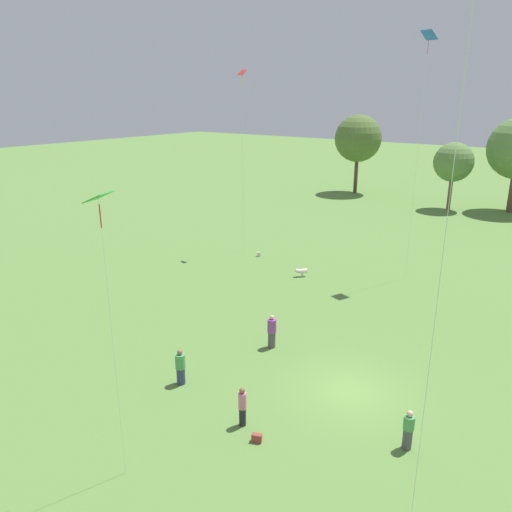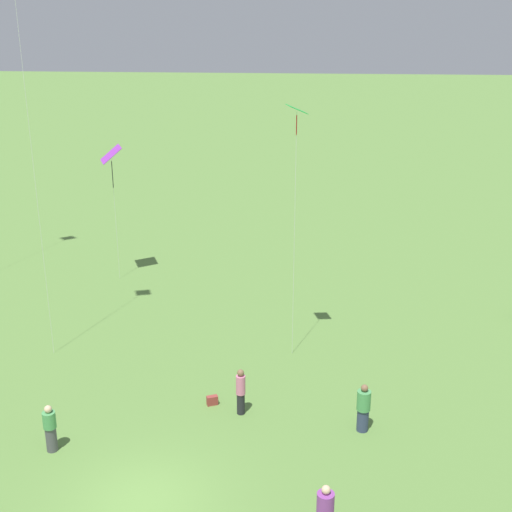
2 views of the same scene
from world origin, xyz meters
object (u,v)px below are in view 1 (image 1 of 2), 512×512
object	(u,v)px
kite_2	(242,90)
person_4	(242,406)
picnic_bag_1	(257,438)
person_2	(272,332)
picnic_bag_0	(259,254)
person_3	(180,367)
dog_0	(301,271)
kite_5	(100,214)
kite_6	(428,50)
person_0	(408,430)

from	to	relation	value
kite_2	person_4	bearing A→B (deg)	3.28
kite_2	picnic_bag_1	world-z (taller)	kite_2
person_2	kite_2	world-z (taller)	kite_2
person_2	picnic_bag_0	world-z (taller)	person_2
person_3	dog_0	bearing A→B (deg)	-175.29
person_4	kite_2	bearing A→B (deg)	-99.95
kite_5	picnic_bag_0	distance (m)	26.96
kite_6	picnic_bag_1	xyz separation A→B (m)	(2.02, -21.08, -15.29)
dog_0	person_0	bearing A→B (deg)	174.07
kite_6	picnic_bag_1	size ratio (longest dim) A/B	38.23
kite_5	person_3	bearing A→B (deg)	-126.61
person_4	picnic_bag_1	world-z (taller)	person_4
kite_5	kite_6	size ratio (longest dim) A/B	0.60
kite_5	dog_0	world-z (taller)	kite_5
person_2	kite_5	bearing A→B (deg)	-154.87
person_0	person_2	distance (m)	9.33
picnic_bag_0	picnic_bag_1	world-z (taller)	picnic_bag_0
kite_5	picnic_bag_1	distance (m)	10.46
kite_5	picnic_bag_1	size ratio (longest dim) A/B	23.10
picnic_bag_0	person_2	bearing A→B (deg)	-51.31
kite_2	picnic_bag_0	bearing A→B (deg)	39.29
picnic_bag_0	picnic_bag_1	xyz separation A→B (m)	(13.64, -18.78, -0.01)
kite_5	dog_0	xyz separation A→B (m)	(-5.53, 20.83, -8.96)
person_2	picnic_bag_0	bearing A→B (deg)	57.82
person_2	person_3	distance (m)	5.55
person_4	person_2	bearing A→B (deg)	-113.07
kite_6	kite_5	bearing A→B (deg)	154.07
person_4	picnic_bag_0	xyz separation A→B (m)	(-12.56, 18.29, -0.70)
person_2	person_4	bearing A→B (deg)	-136.22
picnic_bag_0	kite_6	bearing A→B (deg)	11.20
kite_2	picnic_bag_1	size ratio (longest dim) A/B	33.57
kite_5	dog_0	bearing A→B (deg)	-136.87
dog_0	picnic_bag_1	bearing A→B (deg)	156.69
person_3	dog_0	size ratio (longest dim) A/B	2.14
picnic_bag_0	person_4	bearing A→B (deg)	-55.51
person_0	person_4	world-z (taller)	person_4
person_4	picnic_bag_0	world-z (taller)	person_4
person_0	kite_2	bearing A→B (deg)	-92.81
person_0	person_2	size ratio (longest dim) A/B	0.89
person_4	kite_6	xyz separation A→B (m)	(-0.94, 20.59, 14.59)
kite_2	person_2	bearing A→B (deg)	8.29
person_2	picnic_bag_1	world-z (taller)	person_2
person_2	person_4	distance (m)	6.71
kite_6	dog_0	world-z (taller)	kite_6
picnic_bag_0	picnic_bag_1	bearing A→B (deg)	-54.02
person_0	kite_6	distance (m)	24.19
person_0	person_3	bearing A→B (deg)	-43.73
picnic_bag_0	person_3	bearing A→B (deg)	-64.45
person_4	dog_0	size ratio (longest dim) A/B	2.13
person_2	kite_5	xyz separation A→B (m)	(1.12, -10.69, 8.48)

